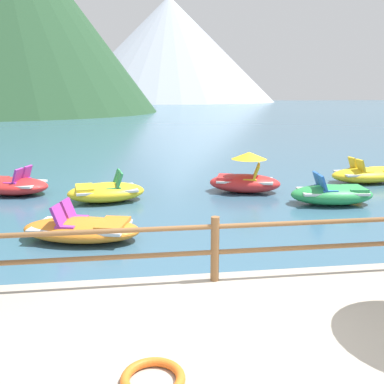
{
  "coord_description": "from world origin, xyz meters",
  "views": [
    {
      "loc": [
        -1.12,
        -4.11,
        3.05
      ],
      "look_at": [
        0.15,
        5.0,
        0.9
      ],
      "focal_mm": 40.37,
      "sensor_mm": 36.0,
      "label": 1
    }
  ],
  "objects_px": {
    "pedal_boat_6": "(366,175)",
    "life_ring": "(153,379)",
    "pedal_boat_2": "(12,185)",
    "pedal_boat_1": "(245,179)",
    "pedal_boat_0": "(82,229)",
    "pedal_boat_5": "(332,194)",
    "pedal_boat_7": "(106,192)"
  },
  "relations": [
    {
      "from": "pedal_boat_5",
      "to": "pedal_boat_7",
      "type": "xyz_separation_m",
      "value": [
        -6.21,
        1.19,
        -0.01
      ]
    },
    {
      "from": "pedal_boat_6",
      "to": "pedal_boat_0",
      "type": "bearing_deg",
      "value": -152.61
    },
    {
      "from": "pedal_boat_5",
      "to": "pedal_boat_7",
      "type": "height_order",
      "value": "pedal_boat_5"
    },
    {
      "from": "pedal_boat_1",
      "to": "pedal_boat_7",
      "type": "xyz_separation_m",
      "value": [
        -4.2,
        -0.58,
        -0.14
      ]
    },
    {
      "from": "life_ring",
      "to": "pedal_boat_6",
      "type": "relative_size",
      "value": 0.25
    },
    {
      "from": "pedal_boat_5",
      "to": "life_ring",
      "type": "bearing_deg",
      "value": -125.65
    },
    {
      "from": "pedal_boat_1",
      "to": "pedal_boat_2",
      "type": "bearing_deg",
      "value": 174.3
    },
    {
      "from": "pedal_boat_2",
      "to": "pedal_boat_6",
      "type": "height_order",
      "value": "pedal_boat_6"
    },
    {
      "from": "pedal_boat_0",
      "to": "pedal_boat_1",
      "type": "xyz_separation_m",
      "value": [
        4.52,
        3.83,
        0.18
      ]
    },
    {
      "from": "life_ring",
      "to": "pedal_boat_7",
      "type": "distance_m",
      "value": 8.64
    },
    {
      "from": "pedal_boat_0",
      "to": "pedal_boat_5",
      "type": "distance_m",
      "value": 6.84
    },
    {
      "from": "pedal_boat_2",
      "to": "pedal_boat_7",
      "type": "xyz_separation_m",
      "value": [
        2.86,
        -1.28,
        0.01
      ]
    },
    {
      "from": "pedal_boat_2",
      "to": "pedal_boat_6",
      "type": "distance_m",
      "value": 11.53
    },
    {
      "from": "life_ring",
      "to": "pedal_boat_1",
      "type": "bearing_deg",
      "value": 70.2
    },
    {
      "from": "life_ring",
      "to": "pedal_boat_6",
      "type": "xyz_separation_m",
      "value": [
        7.77,
        10.0,
        -0.17
      ]
    },
    {
      "from": "pedal_boat_0",
      "to": "pedal_boat_1",
      "type": "distance_m",
      "value": 5.92
    },
    {
      "from": "pedal_boat_1",
      "to": "pedal_boat_7",
      "type": "bearing_deg",
      "value": -172.15
    },
    {
      "from": "pedal_boat_5",
      "to": "pedal_boat_6",
      "type": "height_order",
      "value": "pedal_boat_5"
    },
    {
      "from": "pedal_boat_6",
      "to": "life_ring",
      "type": "bearing_deg",
      "value": -127.85
    },
    {
      "from": "pedal_boat_5",
      "to": "pedal_boat_6",
      "type": "distance_m",
      "value": 3.58
    },
    {
      "from": "life_ring",
      "to": "pedal_boat_0",
      "type": "bearing_deg",
      "value": 102.82
    },
    {
      "from": "pedal_boat_6",
      "to": "pedal_boat_1",
      "type": "bearing_deg",
      "value": -169.49
    },
    {
      "from": "life_ring",
      "to": "pedal_boat_2",
      "type": "height_order",
      "value": "pedal_boat_2"
    },
    {
      "from": "pedal_boat_0",
      "to": "pedal_boat_2",
      "type": "height_order",
      "value": "pedal_boat_2"
    },
    {
      "from": "pedal_boat_6",
      "to": "pedal_boat_7",
      "type": "relative_size",
      "value": 1.06
    },
    {
      "from": "pedal_boat_6",
      "to": "pedal_boat_7",
      "type": "distance_m",
      "value": 8.78
    },
    {
      "from": "pedal_boat_1",
      "to": "pedal_boat_6",
      "type": "bearing_deg",
      "value": 10.51
    },
    {
      "from": "pedal_boat_2",
      "to": "pedal_boat_7",
      "type": "distance_m",
      "value": 3.13
    },
    {
      "from": "pedal_boat_6",
      "to": "pedal_boat_7",
      "type": "bearing_deg",
      "value": -170.77
    },
    {
      "from": "life_ring",
      "to": "pedal_boat_5",
      "type": "distance_m",
      "value": 9.1
    },
    {
      "from": "pedal_boat_6",
      "to": "pedal_boat_2",
      "type": "bearing_deg",
      "value": -179.38
    },
    {
      "from": "pedal_boat_2",
      "to": "pedal_boat_5",
      "type": "relative_size",
      "value": 1.05
    }
  ]
}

